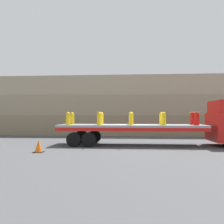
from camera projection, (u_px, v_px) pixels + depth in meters
name	position (u px, v px, depth m)	size (l,w,h in m)	color
ground_plane	(131.00, 145.00, 15.24)	(120.00, 120.00, 0.00)	#474749
rock_cliff	(131.00, 106.00, 23.59)	(60.00, 3.30, 5.50)	#84755B
flatbed_trailer	(121.00, 129.00, 15.31)	(8.81, 2.53, 1.26)	gray
fire_hydrant_yellow_near_0	(68.00, 119.00, 15.04)	(0.33, 0.50, 0.77)	gold
fire_hydrant_yellow_far_0	(72.00, 118.00, 16.10)	(0.33, 0.50, 0.77)	gold
fire_hydrant_yellow_near_1	(99.00, 119.00, 14.89)	(0.33, 0.50, 0.77)	gold
fire_hydrant_yellow_far_1	(101.00, 118.00, 15.95)	(0.33, 0.50, 0.77)	gold
fire_hydrant_yellow_near_2	(131.00, 119.00, 14.74)	(0.33, 0.50, 0.77)	gold
fire_hydrant_yellow_far_2	(131.00, 118.00, 15.80)	(0.33, 0.50, 0.77)	gold
fire_hydrant_yellow_near_3	(164.00, 119.00, 14.59)	(0.33, 0.50, 0.77)	gold
fire_hydrant_yellow_far_3	(161.00, 119.00, 15.65)	(0.33, 0.50, 0.77)	gold
fire_hydrant_red_near_4	(197.00, 119.00, 14.44)	(0.33, 0.50, 0.77)	red
fire_hydrant_red_far_4	(192.00, 119.00, 15.50)	(0.33, 0.50, 0.77)	red
cargo_strap_rear	(100.00, 112.00, 15.42)	(0.05, 2.62, 0.01)	yellow
cargo_strap_middle	(131.00, 112.00, 15.28)	(0.05, 2.62, 0.01)	yellow
cargo_strap_front	(195.00, 112.00, 14.98)	(0.05, 2.62, 0.01)	yellow
traffic_cone	(39.00, 146.00, 12.26)	(0.48, 0.48, 0.61)	black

